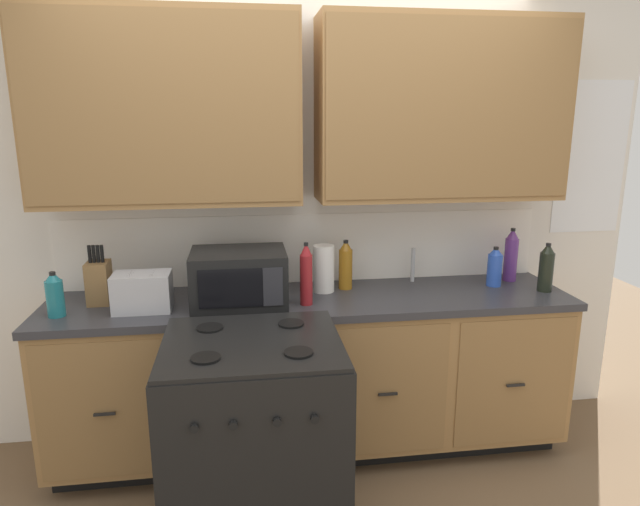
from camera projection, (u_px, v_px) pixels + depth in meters
ground_plane at (320, 480)px, 2.91m from camera, size 8.00×8.00×0.00m
wall_unit at (308, 154)px, 3.00m from camera, size 3.97×0.40×2.53m
counter_run at (313, 373)px, 3.08m from camera, size 2.80×0.64×0.91m
stove_range at (255, 441)px, 2.43m from camera, size 0.76×0.68×0.95m
microwave at (239, 278)px, 2.84m from camera, size 0.48×0.37×0.28m
toaster at (142, 292)px, 2.76m from camera, size 0.28×0.18×0.19m
knife_block at (99, 282)px, 2.86m from camera, size 0.11×0.14×0.31m
sink_faucet at (413, 265)px, 3.24m from camera, size 0.02×0.02×0.20m
paper_towel_roll at (324, 269)px, 3.05m from camera, size 0.12×0.12×0.26m
bottle_dark at (546, 268)px, 3.06m from camera, size 0.08×0.08×0.27m
bottle_violet at (511, 255)px, 3.25m from camera, size 0.08×0.08×0.31m
bottle_teal at (55, 295)px, 2.67m from camera, size 0.08×0.08×0.22m
bottle_amber at (346, 265)px, 3.10m from camera, size 0.08×0.08×0.28m
bottle_red at (306, 275)px, 2.83m from camera, size 0.06×0.06×0.33m
bottle_blue at (495, 267)px, 3.16m from camera, size 0.08×0.08×0.23m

